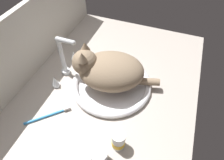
{
  "coord_description": "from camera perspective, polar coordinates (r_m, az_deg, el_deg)",
  "views": [
    {
      "loc": [
        -51.15,
        -20.07,
        70.79
      ],
      "look_at": [
        1.79,
        -0.26,
        7.0
      ],
      "focal_mm": 31.09,
      "sensor_mm": 36.0,
      "label": 1
    }
  ],
  "objects": [
    {
      "name": "countertop",
      "position": [
        0.88,
        -0.56,
        -3.13
      ],
      "size": [
        109.09,
        74.89,
        3.0
      ],
      "primitive_type": "cube",
      "color": "#ADA399",
      "rests_on": "ground"
    },
    {
      "name": "backsplash_wall",
      "position": [
        0.95,
        -23.38,
        9.45
      ],
      "size": [
        109.09,
        2.4,
        33.87
      ],
      "primitive_type": "cube",
      "color": "silver",
      "rests_on": "ground"
    },
    {
      "name": "sink_basin",
      "position": [
        0.87,
        -0.0,
        -1.21
      ],
      "size": [
        35.68,
        35.68,
        2.76
      ],
      "color": "white",
      "rests_on": "countertop"
    },
    {
      "name": "faucet",
      "position": [
        0.91,
        -13.84,
        5.56
      ],
      "size": [
        21.03,
        10.19,
        20.99
      ],
      "color": "silver",
      "rests_on": "countertop"
    },
    {
      "name": "cat",
      "position": [
        0.81,
        -1.42,
        2.97
      ],
      "size": [
        27.21,
        36.8,
        18.71
      ],
      "color": "#8C755B",
      "rests_on": "sink_basin"
    },
    {
      "name": "metal_jar",
      "position": [
        0.69,
        -3.77,
        -21.46
      ],
      "size": [
        5.8,
        5.8,
        6.64
      ],
      "color": "#B2B5BA",
      "rests_on": "countertop"
    },
    {
      "name": "pill_bottle",
      "position": [
        0.7,
        1.88,
        -17.39
      ],
      "size": [
        4.88,
        4.88,
        8.28
      ],
      "color": "white",
      "rests_on": "countertop"
    },
    {
      "name": "toothbrush",
      "position": [
        0.83,
        -18.14,
        -9.81
      ],
      "size": [
        13.52,
        14.03,
        1.7
      ],
      "color": "#338CD1",
      "rests_on": "countertop"
    }
  ]
}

